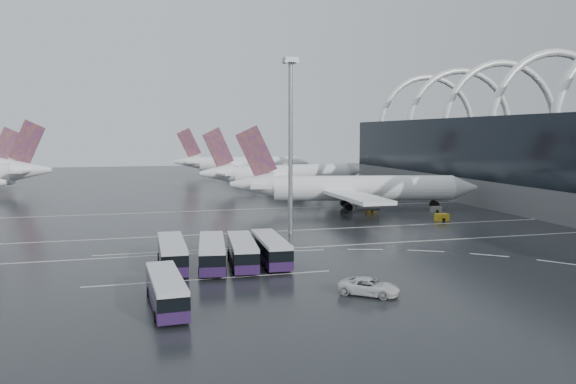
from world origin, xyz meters
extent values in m
plane|color=black|center=(0.00, 0.00, 0.00)|extent=(420.00, 420.00, 0.00)
torus|color=white|center=(58.00, 28.00, 18.00)|extent=(33.80, 1.80, 33.80)
torus|color=white|center=(58.00, 47.00, 18.00)|extent=(33.80, 1.80, 33.80)
torus|color=white|center=(58.00, 66.00, 18.00)|extent=(33.80, 1.80, 33.80)
torus|color=white|center=(58.00, 85.00, 18.00)|extent=(33.80, 1.80, 33.80)
cube|color=silver|center=(0.00, -2.00, 0.01)|extent=(120.00, 0.25, 0.01)
cube|color=silver|center=(0.00, 12.00, 0.01)|extent=(120.00, 0.25, 0.01)
cube|color=silver|center=(0.00, 40.00, 0.01)|extent=(120.00, 0.25, 0.01)
cube|color=silver|center=(-24.00, -16.00, 0.01)|extent=(28.00, 0.25, 0.01)
cube|color=silver|center=(-24.00, 0.00, 0.01)|extent=(28.00, 0.25, 0.01)
cylinder|color=white|center=(14.71, 33.03, 4.68)|extent=(38.63, 13.11, 5.33)
cone|color=white|center=(36.17, 28.51, 4.68)|extent=(6.49, 6.35, 5.33)
cone|color=white|center=(-8.55, 37.92, 5.60)|extent=(10.08, 7.10, 5.33)
cube|color=#461A6E|center=(-7.65, 37.73, 12.40)|extent=(8.77, 2.36, 11.29)
cube|color=white|center=(-6.75, 37.54, 5.60)|extent=(7.45, 17.03, 0.46)
cube|color=white|center=(8.75, 22.55, 4.13)|extent=(6.48, 22.97, 0.73)
cube|color=white|center=(13.48, 45.02, 4.13)|extent=(15.17, 23.60, 0.73)
cylinder|color=slate|center=(12.11, 25.13, 2.48)|extent=(5.59, 4.10, 3.12)
cylinder|color=slate|center=(15.51, 41.30, 2.48)|extent=(5.59, 4.10, 3.12)
cube|color=black|center=(11.11, 33.78, 1.01)|extent=(12.00, 8.02, 2.02)
cylinder|color=white|center=(10.92, 78.24, 4.67)|extent=(37.19, 13.01, 5.31)
cone|color=white|center=(31.64, 82.73, 4.67)|extent=(6.49, 6.35, 5.31)
cone|color=white|center=(-11.59, 73.36, 5.58)|extent=(10.07, 7.13, 5.31)
cube|color=#461A6E|center=(-10.70, 73.55, 12.36)|extent=(8.73, 2.41, 11.25)
cube|color=white|center=(-9.80, 73.74, 5.58)|extent=(7.52, 16.98, 0.46)
cube|color=white|center=(9.76, 66.28, 4.12)|extent=(15.24, 23.50, 0.73)
cube|color=white|center=(4.91, 88.64, 4.12)|extent=(6.50, 22.91, 0.73)
cylinder|color=slate|center=(11.77, 69.99, 2.47)|extent=(5.58, 4.11, 3.11)
cylinder|color=slate|center=(8.28, 86.09, 2.47)|extent=(5.58, 4.11, 3.11)
cube|color=black|center=(7.34, 77.46, 1.01)|extent=(11.98, 8.05, 2.01)
cylinder|color=white|center=(8.60, 132.88, 4.77)|extent=(36.64, 8.03, 5.42)
cone|color=white|center=(29.52, 131.36, 4.77)|extent=(5.99, 5.81, 5.42)
cone|color=white|center=(-14.19, 134.52, 5.70)|extent=(9.72, 6.08, 5.42)
cube|color=#461A6E|center=(-13.26, 134.46, 12.62)|extent=(9.02, 1.21, 11.49)
cube|color=white|center=(-12.33, 134.39, 5.70)|extent=(5.41, 17.09, 0.47)
cube|color=white|center=(4.03, 121.49, 4.21)|extent=(9.68, 24.05, 0.75)
cube|color=white|center=(5.71, 144.80, 4.21)|extent=(12.78, 24.27, 0.75)
cylinder|color=slate|center=(7.06, 124.55, 2.52)|extent=(5.36, 3.54, 3.18)
cylinder|color=slate|center=(8.27, 141.34, 2.52)|extent=(5.36, 3.54, 3.18)
cube|color=black|center=(4.87, 133.15, 1.03)|extent=(11.62, 6.78, 2.06)
cone|color=white|center=(-59.87, 88.30, 6.24)|extent=(10.93, 7.26, 5.93)
cube|color=#461A6E|center=(-60.89, 88.44, 13.80)|extent=(9.84, 1.94, 12.57)
cube|color=white|center=(-61.90, 88.58, 6.24)|extent=(7.05, 18.85, 0.51)
cone|color=white|center=(-74.22, 131.47, 5.77)|extent=(10.72, 8.21, 5.49)
cube|color=#461A6E|center=(-75.12, 131.17, 12.78)|extent=(8.83, 3.43, 11.64)
cube|color=white|center=(-76.01, 130.87, 5.77)|extent=(9.45, 17.51, 0.47)
cube|color=#23133D|center=(-27.98, -9.43, 0.93)|extent=(3.07, 13.45, 1.14)
cube|color=black|center=(-27.98, -9.43, 2.17)|extent=(3.13, 13.18, 1.34)
cube|color=silver|center=(-27.98, -9.43, 3.07)|extent=(3.07, 13.45, 0.47)
cylinder|color=black|center=(-26.56, -13.74, 0.52)|extent=(0.37, 1.04, 1.03)
cylinder|color=black|center=(-29.44, -13.73, 0.52)|extent=(0.37, 1.04, 1.03)
cylinder|color=black|center=(-26.52, -5.14, 0.52)|extent=(0.37, 1.04, 1.03)
cylinder|color=black|center=(-29.39, -5.13, 0.52)|extent=(0.37, 1.04, 1.03)
cube|color=#23133D|center=(-23.21, -10.28, 0.92)|extent=(4.53, 13.60, 1.13)
cube|color=black|center=(-23.21, -10.28, 2.16)|extent=(4.56, 13.35, 1.33)
cube|color=silver|center=(-23.21, -10.28, 3.05)|extent=(4.53, 13.60, 0.46)
cylinder|color=black|center=(-22.30, -14.69, 0.51)|extent=(0.48, 1.06, 1.03)
cylinder|color=black|center=(-25.14, -14.35, 0.51)|extent=(0.48, 1.06, 1.03)
cylinder|color=black|center=(-21.29, -6.20, 0.51)|extent=(0.48, 1.06, 1.03)
cylinder|color=black|center=(-24.13, -5.87, 0.51)|extent=(0.48, 1.06, 1.03)
cube|color=#23133D|center=(-19.45, -10.33, 0.90)|extent=(4.08, 13.22, 1.10)
cube|color=black|center=(-19.45, -10.33, 2.10)|extent=(4.11, 12.97, 1.30)
cube|color=silver|center=(-19.45, -10.33, 2.98)|extent=(4.08, 13.22, 0.45)
cylinder|color=black|center=(-18.45, -14.60, 0.50)|extent=(0.44, 1.03, 1.00)
cylinder|color=black|center=(-21.22, -14.35, 0.50)|extent=(0.44, 1.03, 1.00)
cylinder|color=black|center=(-17.69, -6.31, 0.50)|extent=(0.44, 1.03, 1.00)
cylinder|color=black|center=(-20.46, -6.05, 0.50)|extent=(0.44, 1.03, 1.00)
cube|color=#23133D|center=(-15.70, -9.83, 0.91)|extent=(3.38, 13.20, 1.11)
cube|color=black|center=(-15.70, -9.83, 2.12)|extent=(3.43, 12.94, 1.31)
cube|color=silver|center=(-15.70, -9.83, 3.00)|extent=(3.38, 13.20, 0.45)
cylinder|color=black|center=(-14.45, -14.07, 0.50)|extent=(0.39, 1.02, 1.01)
cylinder|color=black|center=(-17.25, -13.97, 0.50)|extent=(0.39, 1.02, 1.01)
cylinder|color=black|center=(-14.15, -5.69, 0.50)|extent=(0.39, 1.02, 1.01)
cylinder|color=black|center=(-16.96, -5.59, 0.50)|extent=(0.39, 1.02, 1.01)
cube|color=#23133D|center=(-29.44, -25.31, 0.86)|extent=(3.48, 12.54, 1.05)
cube|color=black|center=(-29.44, -25.31, 2.00)|extent=(3.52, 12.30, 1.24)
cube|color=silver|center=(-29.44, -25.31, 2.84)|extent=(3.48, 12.54, 0.43)
cylinder|color=black|center=(-27.89, -29.19, 0.48)|extent=(0.39, 0.97, 0.95)
cylinder|color=black|center=(-30.54, -29.35, 0.48)|extent=(0.39, 0.97, 0.95)
cylinder|color=black|center=(-28.34, -21.27, 0.48)|extent=(0.39, 0.97, 0.95)
cylinder|color=black|center=(-31.00, -21.42, 0.48)|extent=(0.39, 0.97, 0.95)
imported|color=silver|center=(-9.37, -26.49, 0.86)|extent=(6.65, 5.99, 1.72)
cylinder|color=gray|center=(-8.05, 8.82, 13.75)|extent=(0.69, 0.69, 27.49)
cube|color=gray|center=(-8.05, 8.82, 27.79)|extent=(2.16, 2.16, 0.79)
cube|color=white|center=(-8.05, 8.82, 27.49)|extent=(1.96, 1.96, 0.39)
cube|color=#BD9319|center=(23.13, 15.13, 0.66)|extent=(2.43, 1.44, 1.33)
cube|color=slate|center=(27.94, 25.73, 0.59)|extent=(2.15, 1.27, 1.17)
cube|color=#BD9319|center=(15.09, 29.82, 0.58)|extent=(2.11, 1.25, 1.15)
camera|label=1|loc=(-31.61, -78.04, 16.35)|focal=35.00mm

